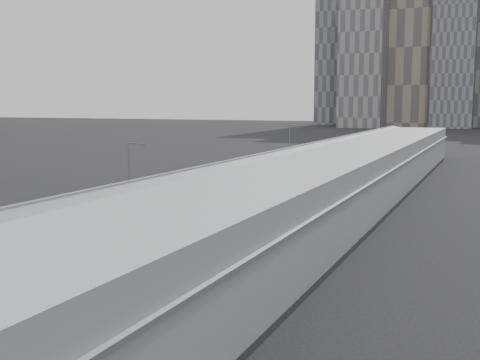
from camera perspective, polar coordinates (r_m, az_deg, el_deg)
The scene contains 21 objects.
sidewalk at distance 70.99m, azimuth 5.46°, elevation -2.82°, with size 10.00×170.00×0.12m, color gray.
lane_line at distance 74.83m, azimuth -2.22°, elevation -2.31°, with size 0.12×160.00×0.02m, color gold.
depot at distance 69.37m, azimuth 8.64°, elevation -0.22°, with size 12.45×160.40×7.20m.
skyline at distance 339.54m, azimuth 18.04°, elevation 13.44°, with size 145.00×64.00×120.00m.
bus_1 at distance 42.57m, azimuth -19.02°, elevation -8.09°, with size 2.73×12.14×3.55m.
bus_2 at distance 55.76m, azimuth -7.96°, elevation -4.05°, with size 2.88×12.96×3.77m.
bus_3 at distance 66.55m, azimuth -1.81°, elevation -2.02°, with size 3.09×13.99×4.08m.
bus_4 at distance 78.06m, azimuth 2.03°, elevation -0.79°, with size 3.61×12.50×3.60m.
bus_5 at distance 94.07m, azimuth 5.56°, elevation 0.62°, with size 3.51×13.12×3.79m.
bus_6 at distance 104.55m, azimuth 7.49°, elevation 1.22°, with size 3.15×12.54×3.63m.
bus_7 at distance 118.71m, azimuth 9.57°, elevation 1.91°, with size 3.35×12.65×3.66m.
bus_8 at distance 134.43m, azimuth 11.36°, elevation 2.52°, with size 3.39×13.24×3.83m.
bus_9 at distance 147.35m, azimuth 12.17°, elevation 2.85°, with size 2.70×12.03×3.51m.
tree_1 at distance 50.22m, azimuth -6.16°, elevation -3.03°, with size 1.71×1.71×4.43m.
tree_2 at distance 69.95m, azimuth 2.40°, elevation 0.24°, with size 2.41×2.41×5.13m.
tree_3 at distance 96.87m, azimuth 8.57°, elevation 1.85°, with size 1.89×1.89×4.41m.
tree_4 at distance 118.70m, azimuth 11.10°, elevation 2.83°, with size 2.90×2.90×4.97m.
street_lamp_near at distance 62.41m, azimuth -10.34°, elevation 0.25°, with size 2.04×0.22×8.56m.
street_lamp_far at distance 109.86m, azimuth 4.81°, elevation 3.39°, with size 2.04×0.22×8.72m.
shipping_container at distance 129.89m, azimuth 7.12°, elevation 2.37°, with size 2.60×5.65×2.90m, color #13401B.
suv at distance 147.52m, azimuth 9.66°, elevation 2.66°, with size 2.74×5.94×1.65m, color black.
Camera 1 is at (30.32, -11.56, 12.50)m, focal length 45.00 mm.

